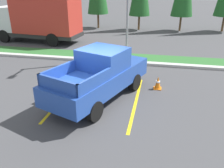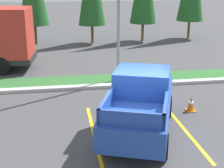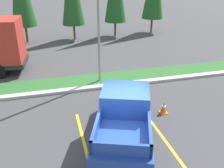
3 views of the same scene
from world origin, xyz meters
TOP-DOWN VIEW (x-y plane):
  - ground_plane at (0.00, 0.00)m, footprint 120.00×120.00m
  - parking_line_near at (-1.35, 0.15)m, footprint 0.12×4.80m
  - parking_line_far at (1.75, 0.15)m, footprint 0.12×4.80m
  - curb_strip at (0.00, 5.00)m, footprint 56.00×0.40m
  - grass_median at (0.00, 6.10)m, footprint 56.00×1.80m
  - pickup_truck_main at (0.21, 0.20)m, footprint 3.60×5.55m
  - cargo_truck_distant at (-7.02, 9.17)m, footprint 6.99×3.06m
  - traffic_cone at (2.58, 1.63)m, footprint 0.36×0.36m

SIDE VIEW (x-z plane):
  - ground_plane at x=0.00m, z-range 0.00..0.00m
  - parking_line_near at x=-1.35m, z-range 0.00..0.01m
  - parking_line_far at x=1.75m, z-range 0.00..0.01m
  - grass_median at x=0.00m, z-range 0.00..0.06m
  - curb_strip at x=0.00m, z-range 0.00..0.15m
  - traffic_cone at x=2.58m, z-range -0.01..0.59m
  - pickup_truck_main at x=0.21m, z-range -0.01..2.09m
  - cargo_truck_distant at x=-7.02m, z-range 0.15..3.55m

